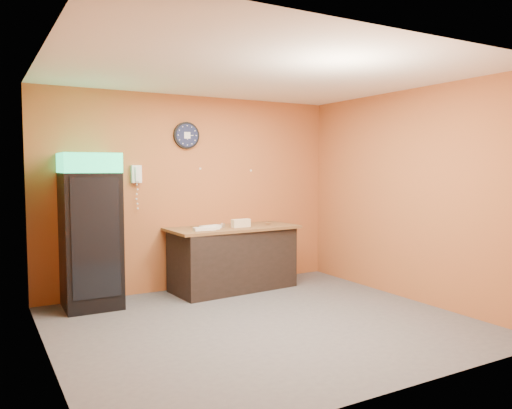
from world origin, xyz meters
TOP-DOWN VIEW (x-y plane):
  - floor at (0.00, 0.00)m, footprint 4.50×4.50m
  - back_wall at (0.00, 2.00)m, footprint 4.50×0.02m
  - left_wall at (-2.25, 0.00)m, footprint 0.02×4.00m
  - right_wall at (2.25, 0.00)m, footprint 0.02×4.00m
  - ceiling at (0.00, 0.00)m, footprint 4.50×4.00m
  - beverage_cooler at (-1.55, 1.61)m, footprint 0.69×0.71m
  - prep_counter at (0.44, 1.61)m, footprint 1.80×0.91m
  - wall_clock at (-0.12, 1.97)m, footprint 0.38×0.06m
  - wall_phone at (-0.86, 1.95)m, footprint 0.13×0.11m
  - butcher_paper at (0.44, 1.61)m, footprint 1.91×0.91m
  - sub_roll_stack at (0.51, 1.49)m, footprint 0.28×0.11m
  - wrapped_sandwich_left at (-0.09, 1.42)m, footprint 0.30×0.14m
  - wrapped_sandwich_mid at (-0.01, 1.45)m, footprint 0.29×0.15m
  - wrapped_sandwich_right at (0.06, 1.56)m, footprint 0.33×0.19m
  - kitchen_tool at (0.27, 1.59)m, footprint 0.07×0.07m

SIDE VIEW (x-z plane):
  - floor at x=0.00m, z-range 0.00..0.00m
  - prep_counter at x=0.44m, z-range 0.00..0.87m
  - butcher_paper at x=0.44m, z-range 0.87..0.91m
  - wrapped_sandwich_mid at x=-0.01m, z-range 0.91..0.95m
  - wrapped_sandwich_left at x=-0.09m, z-range 0.91..0.96m
  - wrapped_sandwich_right at x=0.06m, z-range 0.91..0.96m
  - kitchen_tool at x=0.27m, z-range 0.91..0.98m
  - beverage_cooler at x=-1.55m, z-range -0.02..1.92m
  - sub_roll_stack at x=0.51m, z-range 0.91..1.03m
  - back_wall at x=0.00m, z-range 0.00..2.80m
  - left_wall at x=-2.25m, z-range 0.00..2.80m
  - right_wall at x=2.25m, z-range 0.00..2.80m
  - wall_phone at x=-0.86m, z-range 1.56..1.80m
  - wall_clock at x=-0.12m, z-range 2.03..2.42m
  - ceiling at x=0.00m, z-range 2.79..2.81m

